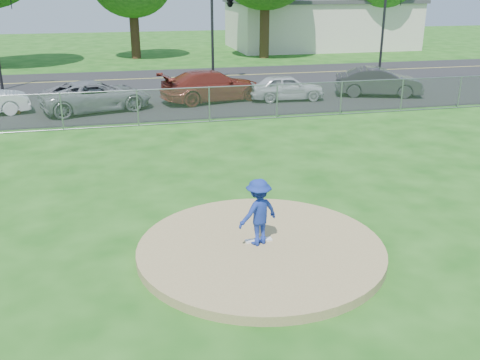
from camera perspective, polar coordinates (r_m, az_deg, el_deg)
The scene contains 15 objects.
ground at distance 21.03m, azimuth -4.99°, elevation 4.76°, with size 120.00×120.00×0.00m, color #164D11.
pitchers_mound at distance 11.81m, azimuth 2.23°, elevation -7.37°, with size 5.40×5.40×0.20m, color #978153.
pitching_rubber at distance 11.93m, azimuth 1.98°, elevation -6.43°, with size 0.60×0.15×0.04m, color white.
chain_link_fence at distance 22.78m, azimuth -5.79°, elevation 7.87°, with size 40.00×0.06×1.50m, color gray.
parking_lot at distance 27.31m, azimuth -7.02°, elevation 8.27°, with size 50.00×8.00×0.01m, color black.
street at distance 34.65m, azimuth -8.46°, elevation 10.72°, with size 60.00×7.00×0.01m, color black.
commercial_building at distance 51.75m, azimuth 8.54°, elevation 16.18°, with size 16.40×9.40×4.30m.
traffic_signal_center at distance 32.81m, azimuth -1.27°, elevation 18.49°, with size 1.42×2.48×5.60m.
traffic_signal_right at distance 36.41m, azimuth 15.42°, elevation 16.01°, with size 1.28×0.20×5.60m.
pitcher at distance 11.52m, azimuth 1.98°, elevation -3.44°, with size 0.96×0.55×1.49m, color navy.
traffic_cone at distance 26.70m, azimuth -22.80°, elevation 7.29°, with size 0.32×0.32×0.63m, color orange.
parked_car_gray at distance 25.89m, azimuth -15.10°, elevation 8.67°, with size 2.31×5.02×1.39m, color gray.
parked_car_darkred at distance 27.23m, azimuth -2.96°, elevation 10.00°, with size 2.14×5.25×1.52m, color maroon.
parked_car_pearl at distance 27.54m, azimuth 5.00°, elevation 9.82°, with size 1.52×3.77×1.28m, color silver.
parked_car_charcoal at distance 29.46m, azimuth 14.56°, elevation 10.10°, with size 1.54×4.42×1.46m, color #29292C.
Camera 1 is at (-2.83, -10.09, 5.55)m, focal length 40.00 mm.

